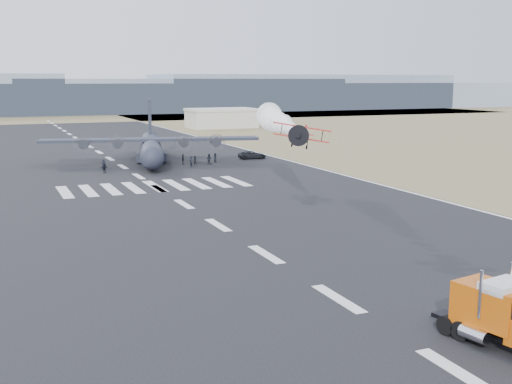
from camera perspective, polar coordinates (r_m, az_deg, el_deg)
ground at (r=43.90m, az=7.31°, el=-9.38°), size 500.00×500.00×0.00m
scrub_far at (r=266.92m, az=-18.48°, el=6.32°), size 500.00×80.00×0.00m
runway_markings at (r=99.05m, az=-10.39°, el=1.38°), size 60.00×260.00×0.01m
ridge_seg_d at (r=296.55m, az=-19.03°, el=7.86°), size 150.00×50.00×13.00m
ridge_seg_e at (r=308.05m, az=-6.77°, el=8.57°), size 150.00×50.00×15.00m
ridge_seg_f at (r=332.11m, az=4.18°, el=8.88°), size 150.00×50.00×17.00m
ridge_seg_g at (r=366.32m, az=13.37°, el=8.42°), size 150.00×50.00×13.00m
hangar_right at (r=197.77m, az=-3.08°, el=6.60°), size 20.50×12.50×5.90m
semi_truck at (r=38.08m, az=21.00°, el=-10.12°), size 4.00×8.47×3.72m
aerobatic_biplane at (r=61.29m, az=4.16°, el=5.15°), size 5.50×5.17×2.48m
smoke_trail at (r=82.13m, az=1.65°, el=6.50°), size 9.06×24.53×3.48m
transport_aircraft at (r=115.43m, az=-9.32°, el=4.01°), size 37.44×30.62×10.88m
support_vehicle at (r=119.35m, az=-0.33°, el=3.32°), size 5.38×2.87×1.44m
crew_a at (r=108.24m, az=-5.81°, el=2.70°), size 0.83×0.87×1.87m
crew_b at (r=110.80m, az=-5.47°, el=2.80°), size 0.81×0.55×1.59m
crew_c at (r=110.79m, az=-9.68°, el=2.73°), size 1.18×1.00×1.67m
crew_d at (r=111.81m, az=-6.51°, el=2.90°), size 1.01×1.17×1.79m
crew_e at (r=114.81m, az=-3.64°, el=3.08°), size 0.64×0.86×1.59m
crew_f at (r=103.56m, az=-13.34°, el=2.09°), size 1.49×1.26×1.61m
crew_g at (r=106.60m, az=-13.39°, el=2.37°), size 0.68×0.57×1.86m
crew_h at (r=111.30m, az=-4.22°, el=2.93°), size 1.07×0.98×1.88m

